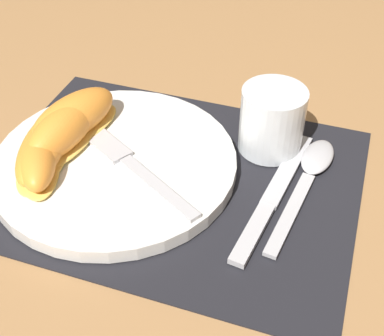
# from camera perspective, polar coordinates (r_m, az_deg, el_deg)

# --- Properties ---
(ground_plane) EXTENTS (3.00, 3.00, 0.00)m
(ground_plane) POSITION_cam_1_polar(r_m,az_deg,el_deg) (0.60, -2.17, -1.22)
(ground_plane) COLOR #A37547
(placemat) EXTENTS (0.41, 0.31, 0.00)m
(placemat) POSITION_cam_1_polar(r_m,az_deg,el_deg) (0.60, -2.18, -1.07)
(placemat) COLOR black
(placemat) RESTS_ON ground_plane
(plate) EXTENTS (0.27, 0.27, 0.02)m
(plate) POSITION_cam_1_polar(r_m,az_deg,el_deg) (0.61, -8.19, 0.53)
(plate) COLOR white
(plate) RESTS_ON placemat
(juice_glass) EXTENTS (0.07, 0.07, 0.08)m
(juice_glass) POSITION_cam_1_polar(r_m,az_deg,el_deg) (0.62, 8.48, 4.73)
(juice_glass) COLOR silver
(juice_glass) RESTS_ON placemat
(knife) EXTENTS (0.05, 0.22, 0.01)m
(knife) POSITION_cam_1_polar(r_m,az_deg,el_deg) (0.58, 8.61, -3.01)
(knife) COLOR #BCBCC1
(knife) RESTS_ON placemat
(spoon) EXTENTS (0.05, 0.19, 0.01)m
(spoon) POSITION_cam_1_polar(r_m,az_deg,el_deg) (0.61, 12.56, -0.28)
(spoon) COLOR #BCBCC1
(spoon) RESTS_ON placemat
(fork) EXTENTS (0.18, 0.12, 0.00)m
(fork) POSITION_cam_1_polar(r_m,az_deg,el_deg) (0.59, -6.88, 0.62)
(fork) COLOR #BCBCC1
(fork) RESTS_ON plate
(citrus_wedge_0) EXTENTS (0.09, 0.13, 0.05)m
(citrus_wedge_0) POSITION_cam_1_polar(r_m,az_deg,el_deg) (0.64, -12.46, 5.21)
(citrus_wedge_0) COLOR #F7C656
(citrus_wedge_0) RESTS_ON plate
(citrus_wedge_1) EXTENTS (0.06, 0.12, 0.05)m
(citrus_wedge_1) POSITION_cam_1_polar(r_m,az_deg,el_deg) (0.62, -13.61, 3.77)
(citrus_wedge_1) COLOR #F7C656
(citrus_wedge_1) RESTS_ON plate
(citrus_wedge_2) EXTENTS (0.08, 0.14, 0.03)m
(citrus_wedge_2) POSITION_cam_1_polar(r_m,az_deg,el_deg) (0.61, -15.55, 2.04)
(citrus_wedge_2) COLOR #F7C656
(citrus_wedge_2) RESTS_ON plate
(citrus_wedge_3) EXTENTS (0.08, 0.10, 0.03)m
(citrus_wedge_3) POSITION_cam_1_polar(r_m,az_deg,el_deg) (0.59, -16.10, 0.52)
(citrus_wedge_3) COLOR #F7C656
(citrus_wedge_3) RESTS_ON plate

